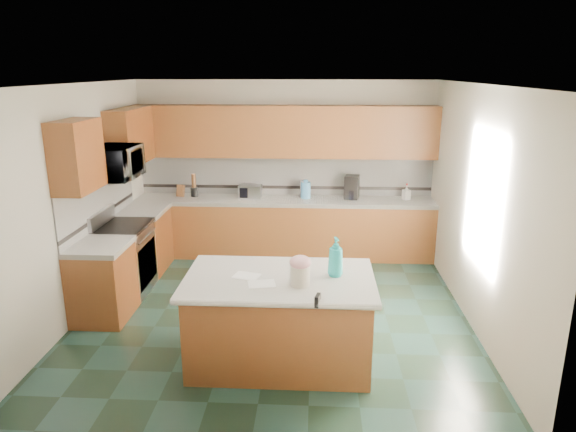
{
  "coord_description": "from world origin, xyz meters",
  "views": [
    {
      "loc": [
        0.48,
        -5.68,
        2.86
      ],
      "look_at": [
        0.15,
        0.35,
        1.12
      ],
      "focal_mm": 32.0,
      "sensor_mm": 36.0,
      "label": 1
    }
  ],
  "objects_px": {
    "knife_block": "(181,191)",
    "coffee_maker": "(352,187)",
    "toaster_oven": "(250,191)",
    "island_base": "(280,322)",
    "soap_bottle_island": "(336,257)",
    "treat_jar": "(300,275)",
    "island_top": "(279,280)"
  },
  "relations": [
    {
      "from": "island_base",
      "to": "coffee_maker",
      "type": "relative_size",
      "value": 4.83
    },
    {
      "from": "soap_bottle_island",
      "to": "coffee_maker",
      "type": "relative_size",
      "value": 1.08
    },
    {
      "from": "toaster_oven",
      "to": "island_base",
      "type": "bearing_deg",
      "value": -75.31
    },
    {
      "from": "treat_jar",
      "to": "soap_bottle_island",
      "type": "distance_m",
      "value": 0.42
    },
    {
      "from": "treat_jar",
      "to": "soap_bottle_island",
      "type": "height_order",
      "value": "soap_bottle_island"
    },
    {
      "from": "knife_block",
      "to": "coffee_maker",
      "type": "xyz_separation_m",
      "value": [
        2.67,
        0.03,
        0.09
      ]
    },
    {
      "from": "island_base",
      "to": "treat_jar",
      "type": "distance_m",
      "value": 0.65
    },
    {
      "from": "toaster_oven",
      "to": "coffee_maker",
      "type": "bearing_deg",
      "value": 3.58
    },
    {
      "from": "treat_jar",
      "to": "soap_bottle_island",
      "type": "relative_size",
      "value": 0.49
    },
    {
      "from": "toaster_oven",
      "to": "coffee_maker",
      "type": "relative_size",
      "value": 0.95
    },
    {
      "from": "soap_bottle_island",
      "to": "knife_block",
      "type": "height_order",
      "value": "soap_bottle_island"
    },
    {
      "from": "island_top",
      "to": "treat_jar",
      "type": "xyz_separation_m",
      "value": [
        0.21,
        -0.18,
        0.13
      ]
    },
    {
      "from": "soap_bottle_island",
      "to": "toaster_oven",
      "type": "distance_m",
      "value": 3.31
    },
    {
      "from": "island_base",
      "to": "island_top",
      "type": "xyz_separation_m",
      "value": [
        0.0,
        0.0,
        0.46
      ]
    },
    {
      "from": "island_base",
      "to": "soap_bottle_island",
      "type": "relative_size",
      "value": 4.46
    },
    {
      "from": "toaster_oven",
      "to": "coffee_maker",
      "type": "distance_m",
      "value": 1.58
    },
    {
      "from": "island_base",
      "to": "knife_block",
      "type": "bearing_deg",
      "value": 119.66
    },
    {
      "from": "knife_block",
      "to": "island_base",
      "type": "bearing_deg",
      "value": -50.21
    },
    {
      "from": "coffee_maker",
      "to": "island_top",
      "type": "bearing_deg",
      "value": -94.66
    },
    {
      "from": "island_base",
      "to": "coffee_maker",
      "type": "height_order",
      "value": "coffee_maker"
    },
    {
      "from": "coffee_maker",
      "to": "soap_bottle_island",
      "type": "bearing_deg",
      "value": -85.38
    },
    {
      "from": "island_base",
      "to": "soap_bottle_island",
      "type": "bearing_deg",
      "value": 5.99
    },
    {
      "from": "island_base",
      "to": "soap_bottle_island",
      "type": "distance_m",
      "value": 0.87
    },
    {
      "from": "soap_bottle_island",
      "to": "coffee_maker",
      "type": "bearing_deg",
      "value": 67.58
    },
    {
      "from": "island_top",
      "to": "soap_bottle_island",
      "type": "relative_size",
      "value": 4.72
    },
    {
      "from": "treat_jar",
      "to": "knife_block",
      "type": "bearing_deg",
      "value": 125.57
    },
    {
      "from": "island_base",
      "to": "soap_bottle_island",
      "type": "height_order",
      "value": "soap_bottle_island"
    },
    {
      "from": "island_top",
      "to": "knife_block",
      "type": "relative_size",
      "value": 9.79
    },
    {
      "from": "island_base",
      "to": "treat_jar",
      "type": "xyz_separation_m",
      "value": [
        0.21,
        -0.18,
        0.59
      ]
    },
    {
      "from": "island_top",
      "to": "treat_jar",
      "type": "relative_size",
      "value": 9.53
    },
    {
      "from": "island_base",
      "to": "coffee_maker",
      "type": "xyz_separation_m",
      "value": [
        0.9,
        3.16,
        0.67
      ]
    },
    {
      "from": "island_top",
      "to": "island_base",
      "type": "bearing_deg",
      "value": 0.0
    }
  ]
}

